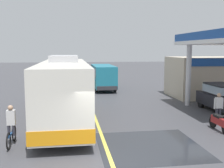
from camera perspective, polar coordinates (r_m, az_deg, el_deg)
name	(u,v)px	position (r m, az deg, el deg)	size (l,w,h in m)	color
ground	(84,88)	(29.36, -5.83, -0.74)	(120.00, 120.00, 0.00)	#424247
lane_divider_stripe	(87,95)	(24.42, -5.25, -2.33)	(0.16, 50.00, 0.01)	#D8CC4C
wet_puddle_patch	(149,146)	(11.90, 7.77, -12.65)	(4.27, 4.17, 0.01)	#26282D
coach_bus_main	(64,91)	(15.65, -9.94, -1.41)	(2.60, 11.04, 3.69)	silver
car_at_pump	(222,96)	(19.16, 22.03, -2.40)	(1.70, 4.20, 1.82)	black
minibus_opposing_lane	(103,75)	(27.75, -1.84, 1.89)	(2.04, 6.13, 2.44)	teal
cyclist_on_shoulder	(11,127)	(12.43, -20.27, -8.40)	(0.34, 1.82, 1.72)	black
motorcycle_parked_forecourt	(219,122)	(14.70, 21.41, -7.43)	(0.55, 1.80, 0.92)	black
pedestrian_near_pump	(219,106)	(16.23, 21.32, -4.31)	(0.55, 0.22, 1.66)	#33333F
car_trailing_behind_bus	(64,76)	(32.51, -9.90, 1.76)	(1.70, 4.20, 1.82)	#1E602D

